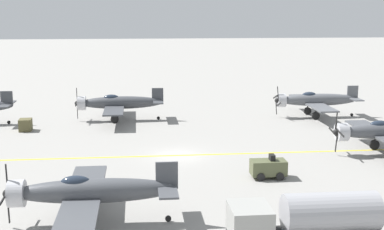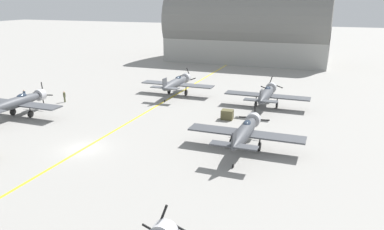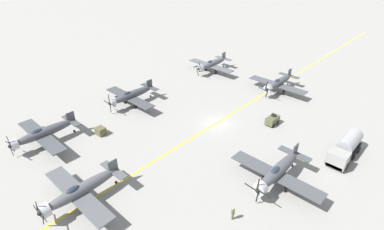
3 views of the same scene
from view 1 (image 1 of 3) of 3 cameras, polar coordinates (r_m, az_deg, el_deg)
name	(u,v)px [view 1 (image 1 of 3)]	position (r m, az deg, el deg)	size (l,w,h in m)	color
ground_plane	(178,155)	(46.15, -1.52, -4.33)	(400.00, 400.00, 0.00)	gray
taxiway_stripe	(178,155)	(46.15, -1.52, -4.33)	(0.30, 160.00, 0.01)	yellow
airplane_mid_right	(118,103)	(61.00, -7.91, 1.28)	(12.00, 9.98, 3.80)	#404348
airplane_mid_left	(89,192)	(31.60, -10.95, -8.03)	(12.00, 9.98, 3.80)	#47494E
airplane_near_right	(315,100)	(64.00, 12.99, 1.56)	(12.00, 9.98, 3.72)	#585A60
fuel_tanker	(305,221)	(28.90, 11.95, -10.98)	(2.67, 8.00, 2.98)	black
tow_tractor	(268,168)	(40.28, 8.15, -5.57)	(1.57, 2.60, 1.79)	#515638
supply_crate_by_tanker	(26,125)	(58.03, -17.34, -1.02)	(1.49, 1.24, 1.24)	brown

